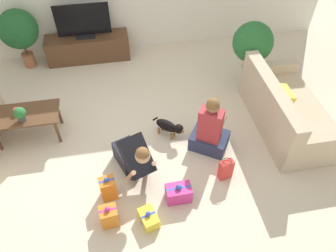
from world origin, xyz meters
TOP-DOWN VIEW (x-y plane):
  - ground_plane at (0.00, 0.00)m, footprint 16.00×16.00m
  - sofa_right at (2.38, -0.06)m, footprint 0.92×1.81m
  - coffee_table at (-1.48, 0.40)m, footprint 0.97×0.52m
  - tv_console at (-0.58, 2.34)m, footprint 1.56×0.44m
  - tv at (-0.58, 2.34)m, footprint 0.98×0.20m
  - potted_plant_corner_right at (2.24, 1.20)m, footprint 0.69×0.69m
  - potted_plant_back_left at (-1.71, 2.29)m, footprint 0.69×0.69m
  - person_kneeling at (-0.00, -0.58)m, footprint 0.57×0.85m
  - person_sitting at (1.11, -0.31)m, footprint 0.65×0.62m
  - dog at (0.59, 0.01)m, footprint 0.43×0.39m
  - gift_box_a at (-0.39, -1.27)m, footprint 0.23×0.20m
  - gift_box_b at (0.50, -1.09)m, footprint 0.33×0.21m
  - gift_box_c at (0.08, -1.35)m, footprint 0.26×0.32m
  - gift_box_d at (-0.37, -0.90)m, footprint 0.22×0.20m
  - gift_bag_a at (1.19, -0.87)m, footprint 0.20×0.14m
  - mug at (-1.56, 0.43)m, footprint 0.12×0.08m
  - tabletop_plant at (-1.48, 0.27)m, footprint 0.17×0.17m

SIDE VIEW (x-z plane):
  - ground_plane at x=0.00m, z-range 0.00..0.00m
  - gift_box_c at x=0.08m, z-range -0.03..0.19m
  - gift_box_b at x=0.50m, z-range -0.03..0.26m
  - gift_box_a at x=-0.39m, z-range -0.03..0.31m
  - gift_bag_a at x=1.19m, z-range -0.01..0.33m
  - gift_box_d at x=-0.37m, z-range -0.03..0.37m
  - dog at x=0.59m, z-range 0.05..0.36m
  - tv_console at x=-0.58m, z-range 0.00..0.48m
  - sofa_right at x=2.38m, z-range -0.13..0.69m
  - person_kneeling at x=0.00m, z-range -0.05..0.75m
  - person_sitting at x=1.11m, z-range -0.13..0.83m
  - coffee_table at x=-1.48m, z-range 0.17..0.63m
  - mug at x=-1.56m, z-range 0.46..0.55m
  - tabletop_plant at x=-1.48m, z-range 0.47..0.69m
  - potted_plant_corner_right at x=2.24m, z-range 0.18..1.27m
  - potted_plant_back_left at x=-1.71m, z-range 0.19..1.32m
  - tv at x=-0.58m, z-range 0.44..1.08m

